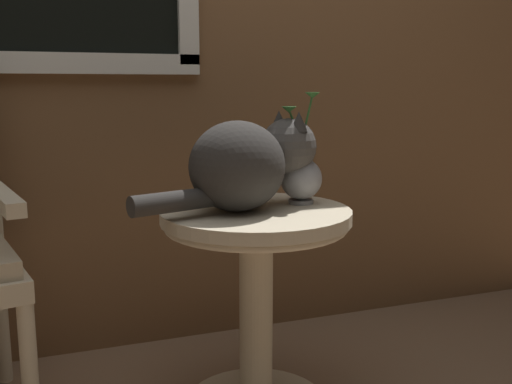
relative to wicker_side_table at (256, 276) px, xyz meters
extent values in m
cube|color=silver|center=(-0.46, 0.58, 0.62)|extent=(0.90, 0.03, 0.07)
cylinder|color=beige|center=(0.00, 0.00, -0.12)|extent=(0.10, 0.10, 0.56)
cylinder|color=beige|center=(0.00, 0.00, 0.18)|extent=(0.54, 0.54, 0.03)
torus|color=beige|center=(0.00, 0.00, 0.15)|extent=(0.52, 0.52, 0.02)
cylinder|color=beige|center=(-0.63, 0.02, -0.22)|extent=(0.04, 0.04, 0.42)
cylinder|color=beige|center=(-0.72, 0.46, -0.22)|extent=(0.04, 0.04, 0.42)
cube|color=beige|center=(-0.68, 0.24, 0.23)|extent=(0.14, 0.46, 0.04)
ellipsoid|color=#33302D|center=(-0.06, 0.00, 0.32)|extent=(0.33, 0.32, 0.25)
sphere|color=#494643|center=(0.12, 0.05, 0.37)|extent=(0.17, 0.17, 0.17)
cone|color=#33302D|center=(0.13, 0.00, 0.44)|extent=(0.05, 0.05, 0.06)
cone|color=#33302D|center=(0.11, 0.09, 0.44)|extent=(0.05, 0.05, 0.06)
cylinder|color=#33302D|center=(-0.25, -0.06, 0.25)|extent=(0.25, 0.12, 0.06)
cylinder|color=#99999E|center=(0.16, 0.04, 0.20)|extent=(0.07, 0.07, 0.01)
ellipsoid|color=#99999E|center=(0.16, 0.04, 0.27)|extent=(0.12, 0.12, 0.12)
cylinder|color=#99999E|center=(0.16, 0.04, 0.35)|extent=(0.07, 0.07, 0.06)
torus|color=#99999E|center=(0.16, 0.04, 0.38)|extent=(0.09, 0.09, 0.02)
cylinder|color=#2D662D|center=(0.17, 0.02, 0.44)|extent=(0.03, 0.03, 0.14)
cone|color=#2D662D|center=(0.18, 0.01, 0.51)|extent=(0.04, 0.04, 0.02)
cylinder|color=#2D662D|center=(0.13, 0.04, 0.42)|extent=(0.05, 0.01, 0.10)
cone|color=#2D662D|center=(0.11, 0.04, 0.47)|extent=(0.04, 0.04, 0.02)
camera|label=1|loc=(-0.56, -1.54, 0.54)|focal=41.50mm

